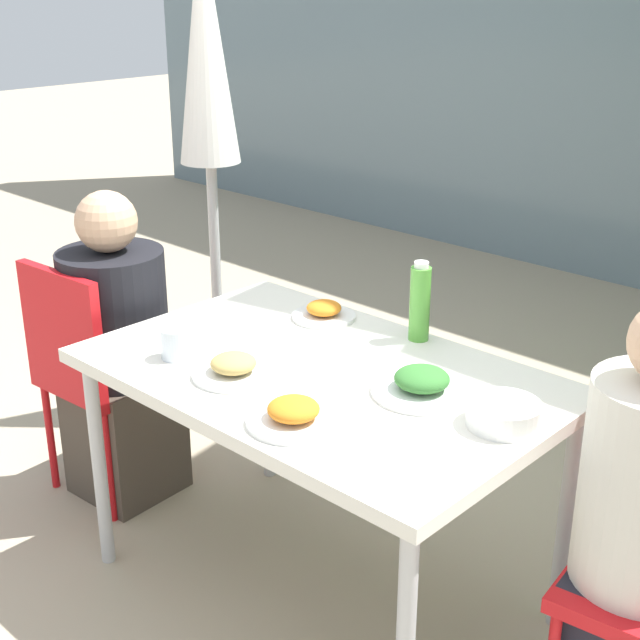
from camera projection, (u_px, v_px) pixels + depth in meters
name	position (u px, v px, depth m)	size (l,w,h in m)	color
ground_plane	(320.00, 589.00, 2.77)	(24.00, 24.00, 0.00)	tan
dining_table	(320.00, 389.00, 2.52)	(1.33, 0.85, 0.75)	silver
chair_left	(91.00, 363.00, 3.10)	(0.42, 0.42, 0.88)	red
person_left	(119.00, 359.00, 3.12)	(0.36, 0.36, 1.12)	#473D33
closed_umbrella	(208.00, 89.00, 3.47)	(0.36, 0.36, 2.01)	#333333
plate_0	(294.00, 415.00, 2.19)	(0.24, 0.24, 0.07)	white
plate_1	(234.00, 368.00, 2.45)	(0.23, 0.23, 0.06)	white
plate_2	(324.00, 312.00, 2.85)	(0.20, 0.20, 0.06)	white
plate_3	(422.00, 384.00, 2.35)	(0.27, 0.27, 0.07)	white
bottle	(420.00, 302.00, 2.66)	(0.06, 0.06, 0.25)	#51A338
drinking_cup	(175.00, 343.00, 2.56)	(0.08, 0.08, 0.09)	silver
salad_bowl	(504.00, 414.00, 2.18)	(0.18, 0.18, 0.06)	white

